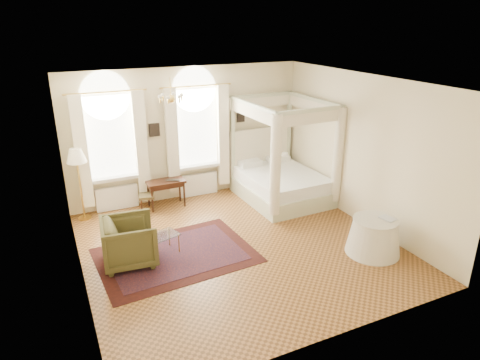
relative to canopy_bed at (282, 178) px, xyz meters
The scene contains 18 objects.
ground 2.74m from the canopy_bed, 139.30° to the right, with size 6.00×6.00×0.00m, color #925C2A.
room_walls 3.02m from the canopy_bed, 139.30° to the right, with size 6.00×6.00×6.00m.
window_left 4.19m from the canopy_bed, 164.00° to the left, with size 1.62×0.27×3.29m.
window_right 2.33m from the canopy_bed, 148.37° to the left, with size 1.62×0.27×3.29m.
chandelier 3.78m from the canopy_bed, 169.45° to the right, with size 0.51×0.45×0.50m.
wall_pictures 2.65m from the canopy_bed, 147.79° to the left, with size 2.54×0.03×0.39m.
canopy_bed is the anchor object (origin of this frame).
nightstand 1.21m from the canopy_bed, 54.93° to the left, with size 0.38×0.34×0.54m, color black.
nightstand_lamp 1.09m from the canopy_bed, 55.58° to the left, with size 0.26×0.26×0.38m.
writing_desk 2.91m from the canopy_bed, 164.24° to the left, with size 0.91×0.48×0.68m.
laptop 2.73m from the canopy_bed, 163.97° to the left, with size 0.34×0.22×0.03m, color black.
stool 3.39m from the canopy_bed, 166.85° to the left, with size 0.42×0.42×0.41m.
armchair 4.39m from the canopy_bed, 160.81° to the right, with size 0.96×0.99×0.90m, color #403B1B.
coffee_table 3.77m from the canopy_bed, 158.44° to the right, with size 0.70×0.58×0.41m.
floor_lamp 4.90m from the canopy_bed, 168.71° to the left, with size 0.44×0.44×1.69m.
oriental_rug 3.69m from the canopy_bed, 154.69° to the right, with size 3.08×2.30×0.01m.
side_table 3.12m from the canopy_bed, 84.93° to the right, with size 1.06×1.06×0.72m.
book 3.23m from the canopy_bed, 83.26° to the right, with size 0.22×0.30×0.03m, color black.
Camera 1 is at (-3.24, -6.98, 4.38)m, focal length 32.00 mm.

